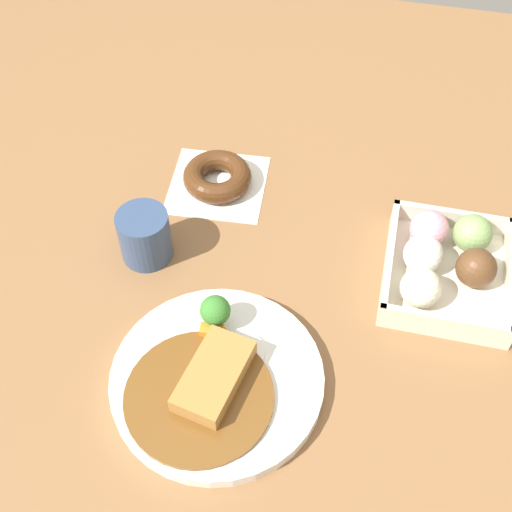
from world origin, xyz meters
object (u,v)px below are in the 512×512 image
donut_box (445,263)px  chocolate_ring_donut (217,177)px  coffee_mug (145,236)px  curry_plate (215,378)px

donut_box → chocolate_ring_donut: (-0.10, -0.34, -0.01)m
coffee_mug → curry_plate: bearing=39.4°
curry_plate → chocolate_ring_donut: size_ratio=1.68×
chocolate_ring_donut → coffee_mug: 0.17m
chocolate_ring_donut → coffee_mug: (0.15, -0.06, 0.02)m
curry_plate → chocolate_ring_donut: (-0.33, -0.08, 0.00)m
curry_plate → chocolate_ring_donut: bearing=-165.7°
coffee_mug → donut_box: bearing=97.4°
curry_plate → coffee_mug: (-0.18, -0.15, 0.02)m
coffee_mug → chocolate_ring_donut: bearing=158.1°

